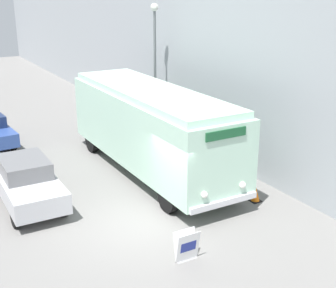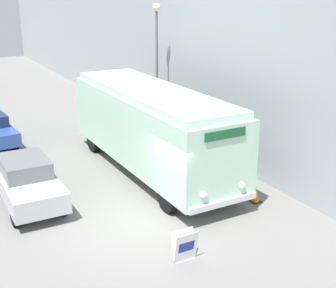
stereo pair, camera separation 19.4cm
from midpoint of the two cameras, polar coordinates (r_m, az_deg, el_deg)
ground_plane at (r=14.79m, az=-2.92°, el=-9.91°), size 80.00×80.00×0.00m
building_wall_right at (r=24.65m, az=-1.52°, el=12.20°), size 0.30×60.00×8.60m
vintage_bus at (r=18.27m, az=-1.74°, el=2.26°), size 2.67×9.80×3.38m
sign_board at (r=12.92m, az=2.50°, el=-12.37°), size 0.69×0.32×0.86m
streetlamp at (r=22.18m, az=-1.12°, el=11.04°), size 0.36×0.36×6.36m
parked_car_near at (r=16.68m, az=-16.53°, el=-4.25°), size 1.79×4.48×1.57m
traffic_cone at (r=16.49m, az=10.96°, el=-6.09°), size 0.36×0.36×0.54m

